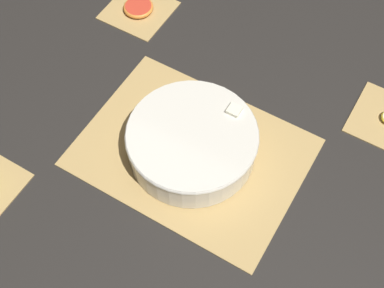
# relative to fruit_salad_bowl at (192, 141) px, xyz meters

# --- Properties ---
(ground_plane) EXTENTS (6.00, 6.00, 0.00)m
(ground_plane) POSITION_rel_fruit_salad_bowl_xyz_m (0.00, 0.00, -0.05)
(ground_plane) COLOR black
(bamboo_mat_center) EXTENTS (0.47, 0.35, 0.01)m
(bamboo_mat_center) POSITION_rel_fruit_salad_bowl_xyz_m (0.00, 0.00, -0.04)
(bamboo_mat_center) COLOR tan
(bamboo_mat_center) RESTS_ON ground_plane
(coaster_mat_near_right) EXTENTS (0.16, 0.16, 0.01)m
(coaster_mat_near_right) POSITION_rel_fruit_salad_bowl_xyz_m (0.33, -0.29, -0.04)
(coaster_mat_near_right) COLOR tan
(coaster_mat_near_right) RESTS_ON ground_plane
(fruit_salad_bowl) EXTENTS (0.27, 0.27, 0.08)m
(fruit_salad_bowl) POSITION_rel_fruit_salad_bowl_xyz_m (0.00, 0.00, 0.00)
(fruit_salad_bowl) COLOR silver
(fruit_salad_bowl) RESTS_ON bamboo_mat_center
(grapefruit_slice) EXTENTS (0.08, 0.08, 0.01)m
(grapefruit_slice) POSITION_rel_fruit_salad_bowl_xyz_m (0.33, -0.29, -0.04)
(grapefruit_slice) COLOR red
(grapefruit_slice) RESTS_ON coaster_mat_near_right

